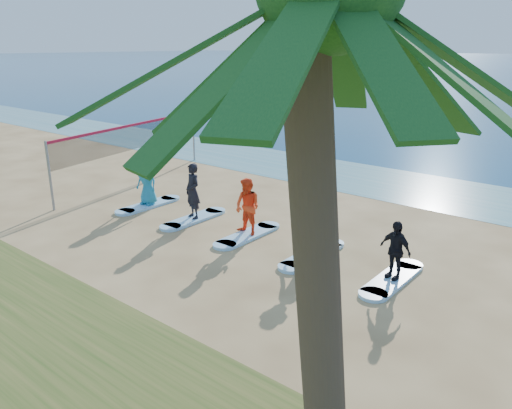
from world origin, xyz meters
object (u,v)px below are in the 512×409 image
Objects in this scene: surfboard_0 at (149,205)px; surfboard_1 at (194,219)px; student_3 at (314,226)px; volleyball_net at (133,137)px; boat_offshore_a at (386,77)px; student_2 at (248,207)px; student_0 at (147,181)px; surfboard_4 at (392,279)px; surfboard_3 at (313,255)px; surfboard_2 at (248,235)px; student_1 at (193,191)px; student_4 at (395,250)px.

surfboard_0 is 2.38m from surfboard_1.
surfboard_0 is 7.20m from student_3.
student_3 is (10.37, -1.96, -0.99)m from volleyball_net.
student_2 is (31.14, -75.15, 0.96)m from boat_offshore_a.
surfboard_4 is at bearing -7.47° from student_0.
surfboard_3 is (10.37, -1.96, -1.86)m from volleyball_net.
student_1 is at bearing 180.00° from surfboard_2.
surfboard_0 is 1.27× the size of student_0.
student_2 is at bearing -13.76° from volleyball_net.
student_1 is (2.38, 0.00, 0.07)m from student_0.
surfboard_0 is 0.91m from student_0.
student_3 is at bearing 15.61° from student_1.
surfboard_3 is at bearing 0.00° from surfboard_0.
boat_offshore_a is 80.47m from student_1.
student_1 is at bearing 180.00° from surfboard_4.
student_2 reaches higher than student_3.
surfboard_1 is 1.00× the size of surfboard_4.
student_1 reaches higher than surfboard_2.
student_1 reaches higher than surfboard_3.
student_1 is 0.85× the size of surfboard_3.
student_1 is (28.76, -75.15, 1.02)m from boat_offshore_a.
volleyball_net reaches higher than surfboard_2.
surfboard_0 is at bearing -176.77° from student_2.
student_2 is 4.77m from student_4.
student_1 is at bearing 180.00° from surfboard_3.
student_3 is 1.09× the size of student_4.
surfboard_1 and surfboard_4 have the same top height.
student_3 reaches higher than surfboard_0.
student_2 is 0.79× the size of surfboard_4.
surfboard_1 is 0.98m from student_1.
surfboard_2 is at bearing -13.76° from volleyball_net.
student_3 is at bearing 90.00° from surfboard_3.
student_0 is 4.85m from surfboard_2.
volleyball_net reaches higher than student_2.
boat_offshore_a is at bearing 110.94° from surfboard_1.
boat_offshore_a reaches higher than surfboard_0.
student_1 reaches higher than student_3.
surfboard_2 is 1.00× the size of surfboard_3.
volleyball_net is 5.13× the size of student_0.
student_0 is 2.38m from student_1.
student_4 is (9.53, 0.00, -0.11)m from student_0.
volleyball_net is at bearing 176.36° from student_1.
student_4 is at bearing 0.00° from surfboard_2.
boat_offshore_a reaches higher than surfboard_4.
student_3 is at bearing 0.00° from surfboard_1.
student_1 is 1.24× the size of student_4.
student_4 is (7.15, 0.00, 0.80)m from surfboard_1.
student_3 is 2.38m from student_4.
student_3 is at bearing 0.00° from surfboard_2.
surfboard_2 is at bearing -7.47° from student_0.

